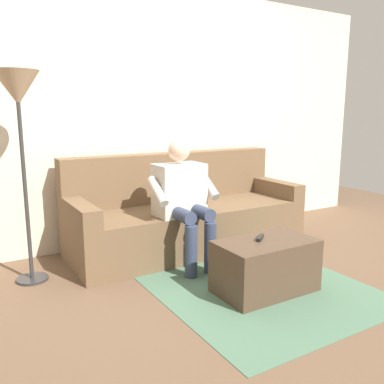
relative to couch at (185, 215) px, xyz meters
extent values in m
plane|color=brown|center=(0.00, 0.76, -0.31)|extent=(8.00, 8.00, 0.00)
cube|color=beige|center=(0.00, -0.47, 0.94)|extent=(5.41, 0.06, 2.50)
cube|color=brown|center=(0.00, 0.16, -0.10)|extent=(1.92, 0.62, 0.42)
cube|color=brown|center=(0.00, -0.25, 0.14)|extent=(2.23, 0.19, 0.90)
cube|color=brown|center=(-1.04, 0.16, -0.02)|extent=(0.15, 0.62, 0.58)
cube|color=brown|center=(1.04, 0.16, -0.02)|extent=(0.15, 0.62, 0.58)
cube|color=#4C3828|center=(0.00, 1.17, -0.12)|extent=(0.72, 0.42, 0.38)
cube|color=beige|center=(0.25, 0.33, 0.33)|extent=(0.41, 0.27, 0.44)
sphere|color=beige|center=(0.25, 0.33, 0.66)|extent=(0.18, 0.18, 0.18)
cylinder|color=#333D56|center=(0.16, 0.50, 0.17)|extent=(0.11, 0.35, 0.11)
cylinder|color=#333D56|center=(0.34, 0.50, 0.17)|extent=(0.11, 0.35, 0.11)
cylinder|color=#333D56|center=(0.16, 0.68, -0.10)|extent=(0.10, 0.10, 0.42)
cylinder|color=#333D56|center=(0.34, 0.68, -0.10)|extent=(0.10, 0.10, 0.42)
cylinder|color=beige|center=(0.00, 0.41, 0.35)|extent=(0.08, 0.27, 0.22)
cylinder|color=beige|center=(0.49, 0.41, 0.35)|extent=(0.08, 0.27, 0.22)
cube|color=black|center=(0.02, 1.12, 0.08)|extent=(0.13, 0.11, 0.02)
cube|color=#4C7056|center=(0.00, 1.02, -0.31)|extent=(1.47, 1.76, 0.01)
cylinder|color=#2D2D2D|center=(1.43, 0.09, -0.30)|extent=(0.24, 0.24, 0.02)
cylinder|color=#333333|center=(1.43, 0.09, 0.41)|extent=(0.03, 0.03, 1.43)
cone|color=tan|center=(1.43, 0.09, 1.15)|extent=(0.32, 0.32, 0.25)
camera|label=1|loc=(1.89, 3.30, 0.98)|focal=38.20mm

